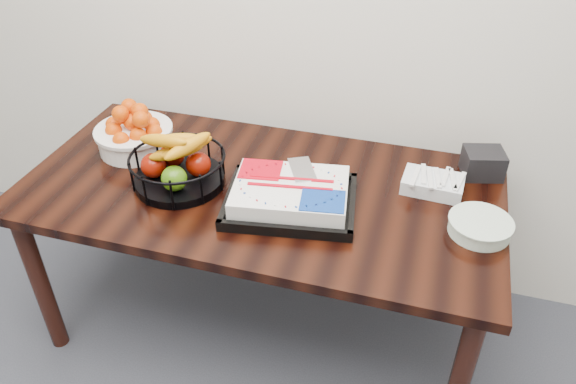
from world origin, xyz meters
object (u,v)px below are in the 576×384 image
(cake_tray, at_px, (290,196))
(tangerine_bowl, at_px, (133,131))
(plate_stack, at_px, (480,227))
(table, at_px, (261,204))
(fruit_basket, at_px, (178,166))
(napkin_box, at_px, (483,163))

(cake_tray, distance_m, tangerine_bowl, 0.75)
(plate_stack, bearing_deg, cake_tray, -177.04)
(table, xyz_separation_m, plate_stack, (0.80, -0.05, 0.11))
(table, xyz_separation_m, fruit_basket, (-0.30, -0.07, 0.17))
(table, height_order, tangerine_bowl, tangerine_bowl)
(tangerine_bowl, bearing_deg, table, -10.44)
(cake_tray, distance_m, plate_stack, 0.66)
(table, distance_m, fruit_basket, 0.35)
(napkin_box, bearing_deg, tangerine_bowl, -171.30)
(tangerine_bowl, relative_size, napkin_box, 2.17)
(table, bearing_deg, napkin_box, 21.68)
(cake_tray, bearing_deg, table, 149.69)
(table, height_order, cake_tray, cake_tray)
(cake_tray, height_order, napkin_box, napkin_box)
(table, bearing_deg, plate_stack, -3.68)
(table, relative_size, napkin_box, 12.30)
(fruit_basket, height_order, napkin_box, fruit_basket)
(table, height_order, napkin_box, napkin_box)
(table, height_order, plate_stack, plate_stack)
(cake_tray, xyz_separation_m, fruit_basket, (-0.44, 0.01, 0.04))
(tangerine_bowl, distance_m, fruit_basket, 0.34)
(fruit_basket, bearing_deg, tangerine_bowl, 147.80)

